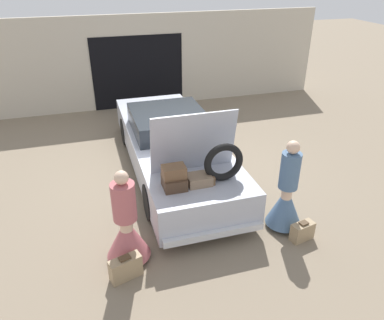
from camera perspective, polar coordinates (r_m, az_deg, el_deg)
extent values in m
plane|color=#7F705B|center=(8.44, -2.87, -1.44)|extent=(40.00, 40.00, 0.00)
cube|color=beige|center=(12.01, -8.35, 14.55)|extent=(12.00, 0.12, 2.80)
cube|color=black|center=(12.01, -8.19, 13.09)|extent=(2.80, 0.02, 2.20)
cube|color=#B2B7C6|center=(8.20, -2.95, 1.68)|extent=(1.78, 5.35, 0.67)
cube|color=#1E2328|center=(8.27, -3.59, 5.98)|extent=(1.57, 1.71, 0.41)
cylinder|color=black|center=(9.64, -10.09, 4.29)|extent=(0.18, 0.67, 0.67)
cylinder|color=black|center=(9.93, -0.64, 5.46)|extent=(0.18, 0.67, 0.67)
cylinder|color=black|center=(6.79, -6.37, -6.38)|extent=(0.18, 0.67, 0.67)
cylinder|color=black|center=(7.19, 6.61, -4.25)|extent=(0.18, 0.67, 0.67)
cube|color=silver|center=(6.13, 3.40, -11.23)|extent=(1.69, 0.10, 0.12)
cube|color=#B2B7C6|center=(6.45, 0.26, 2.75)|extent=(1.52, 0.23, 1.11)
cube|color=#473323|center=(6.15, -2.72, -3.42)|extent=(0.37, 0.38, 0.21)
cube|color=#8C7259|center=(6.26, 1.07, -3.00)|extent=(0.40, 0.32, 0.16)
cube|color=brown|center=(6.04, -2.77, -1.79)|extent=(0.37, 0.27, 0.20)
cube|color=brown|center=(6.28, 1.51, -3.02)|extent=(0.39, 0.26, 0.14)
torus|color=black|center=(6.25, 4.85, -0.35)|extent=(0.69, 0.12, 0.69)
cylinder|color=beige|center=(5.95, -9.78, -11.76)|extent=(0.20, 0.20, 0.77)
cone|color=#B25B60|center=(5.93, -9.81, -11.48)|extent=(0.68, 0.68, 0.69)
cylinder|color=#B25B60|center=(5.54, -10.36, -6.29)|extent=(0.36, 0.36, 0.61)
sphere|color=beige|center=(5.33, -10.73, -2.66)|extent=(0.21, 0.21, 0.21)
cylinder|color=beige|center=(6.70, 13.95, -6.97)|extent=(0.18, 0.18, 0.81)
cone|color=slate|center=(6.67, 13.99, -6.69)|extent=(0.62, 0.62, 0.73)
cylinder|color=slate|center=(6.32, 14.70, -1.60)|extent=(0.33, 0.33, 0.64)
sphere|color=beige|center=(6.13, 15.17, 1.89)|extent=(0.22, 0.22, 0.22)
cube|color=#9E8460|center=(5.79, -10.07, -15.91)|extent=(0.51, 0.31, 0.36)
cube|color=#4C3823|center=(5.65, -10.24, -14.45)|extent=(0.19, 0.15, 0.02)
cube|color=#9E8460|center=(6.63, 16.45, -10.41)|extent=(0.43, 0.26, 0.32)
cube|color=#4C3823|center=(6.52, 16.67, -9.17)|extent=(0.16, 0.14, 0.02)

